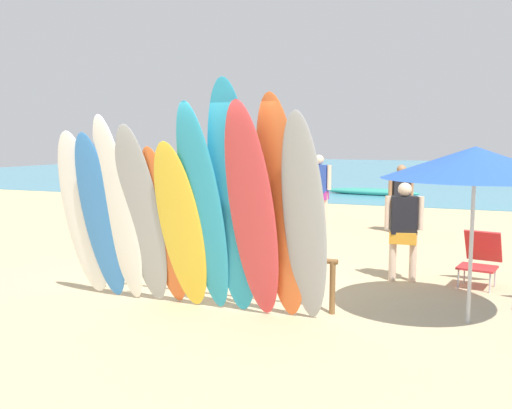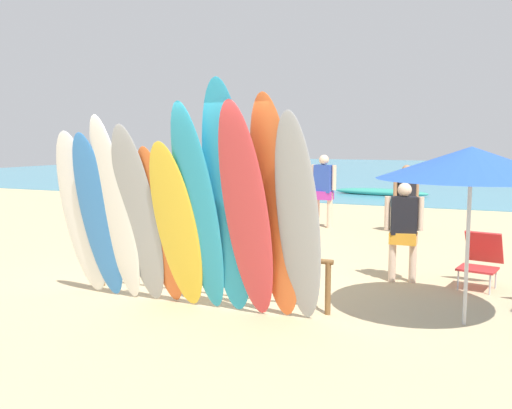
{
  "view_description": "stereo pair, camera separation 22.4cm",
  "coord_description": "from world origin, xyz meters",
  "px_view_note": "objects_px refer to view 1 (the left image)",
  "views": [
    {
      "loc": [
        3.23,
        -6.39,
        2.1
      ],
      "look_at": [
        0.0,
        1.71,
        1.08
      ],
      "focal_mm": 38.88,
      "sensor_mm": 36.0,
      "label": 1
    },
    {
      "loc": [
        3.44,
        -6.31,
        2.1
      ],
      "look_at": [
        0.0,
        1.71,
        1.08
      ],
      "focal_mm": 38.88,
      "sensor_mm": 36.0,
      "label": 2
    }
  ],
  "objects_px": {
    "surfboard_white_0": "(84,216)",
    "distant_boat": "(372,192)",
    "surfboard_grey_3": "(142,217)",
    "surfboard_orange_4": "(164,228)",
    "surfboard_yellow_5": "(181,228)",
    "surfboard_grey_10": "(305,221)",
    "surfboard_teal_7": "(233,202)",
    "beachgoer_photographing": "(401,194)",
    "beach_umbrella": "(475,163)",
    "surfboard_red_8": "(252,214)",
    "surfboard_blue_1": "(101,218)",
    "surfboard_rack": "(208,259)",
    "beach_chair_red": "(480,256)",
    "surfboard_orange_9": "(281,211)",
    "beachgoer_midbeach": "(319,186)",
    "beachgoer_by_water": "(404,225)",
    "surfboard_white_2": "(119,212)",
    "surfboard_teal_6": "(203,212)"
  },
  "relations": [
    {
      "from": "surfboard_white_0",
      "to": "distant_boat",
      "type": "distance_m",
      "value": 15.28
    },
    {
      "from": "surfboard_grey_3",
      "to": "surfboard_orange_4",
      "type": "height_order",
      "value": "surfboard_grey_3"
    },
    {
      "from": "surfboard_yellow_5",
      "to": "surfboard_grey_10",
      "type": "bearing_deg",
      "value": 3.5
    },
    {
      "from": "surfboard_teal_7",
      "to": "surfboard_grey_10",
      "type": "bearing_deg",
      "value": -3.71
    },
    {
      "from": "surfboard_white_0",
      "to": "surfboard_grey_3",
      "type": "xyz_separation_m",
      "value": [
        0.94,
        -0.07,
        0.03
      ]
    },
    {
      "from": "beachgoer_photographing",
      "to": "surfboard_white_0",
      "type": "bearing_deg",
      "value": 37.51
    },
    {
      "from": "surfboard_orange_4",
      "to": "beach_umbrella",
      "type": "distance_m",
      "value": 3.72
    },
    {
      "from": "surfboard_red_8",
      "to": "surfboard_orange_4",
      "type": "bearing_deg",
      "value": 176.53
    },
    {
      "from": "surfboard_blue_1",
      "to": "beachgoer_photographing",
      "type": "height_order",
      "value": "surfboard_blue_1"
    },
    {
      "from": "beachgoer_photographing",
      "to": "surfboard_rack",
      "type": "bearing_deg",
      "value": 47.55
    },
    {
      "from": "surfboard_white_0",
      "to": "beach_chair_red",
      "type": "xyz_separation_m",
      "value": [
        4.86,
        2.67,
        -0.69
      ]
    },
    {
      "from": "surfboard_white_0",
      "to": "surfboard_orange_9",
      "type": "distance_m",
      "value": 2.74
    },
    {
      "from": "surfboard_rack",
      "to": "surfboard_blue_1",
      "type": "bearing_deg",
      "value": -152.22
    },
    {
      "from": "surfboard_red_8",
      "to": "beachgoer_midbeach",
      "type": "xyz_separation_m",
      "value": [
        -1.18,
        7.12,
        -0.26
      ]
    },
    {
      "from": "surfboard_teal_7",
      "to": "beach_umbrella",
      "type": "distance_m",
      "value": 2.75
    },
    {
      "from": "surfboard_grey_3",
      "to": "beachgoer_by_water",
      "type": "height_order",
      "value": "surfboard_grey_3"
    },
    {
      "from": "surfboard_white_0",
      "to": "surfboard_white_2",
      "type": "xyz_separation_m",
      "value": [
        0.61,
        -0.09,
        0.09
      ]
    },
    {
      "from": "surfboard_yellow_5",
      "to": "surfboard_blue_1",
      "type": "bearing_deg",
      "value": -177.54
    },
    {
      "from": "beach_chair_red",
      "to": "surfboard_orange_9",
      "type": "bearing_deg",
      "value": -117.43
    },
    {
      "from": "surfboard_teal_6",
      "to": "surfboard_red_8",
      "type": "height_order",
      "value": "surfboard_teal_6"
    },
    {
      "from": "surfboard_orange_4",
      "to": "beach_umbrella",
      "type": "bearing_deg",
      "value": 16.28
    },
    {
      "from": "surfboard_red_8",
      "to": "beach_chair_red",
      "type": "height_order",
      "value": "surfboard_red_8"
    },
    {
      "from": "surfboard_red_8",
      "to": "beachgoer_photographing",
      "type": "bearing_deg",
      "value": 87.42
    },
    {
      "from": "surfboard_red_8",
      "to": "surfboard_grey_10",
      "type": "bearing_deg",
      "value": 12.66
    },
    {
      "from": "surfboard_grey_3",
      "to": "beachgoer_by_water",
      "type": "xyz_separation_m",
      "value": [
        2.85,
        2.56,
        -0.3
      ]
    },
    {
      "from": "beachgoer_photographing",
      "to": "beach_chair_red",
      "type": "distance_m",
      "value": 4.6
    },
    {
      "from": "surfboard_white_0",
      "to": "beachgoer_photographing",
      "type": "distance_m",
      "value": 7.63
    },
    {
      "from": "surfboard_grey_3",
      "to": "distant_boat",
      "type": "relative_size",
      "value": 0.66
    },
    {
      "from": "surfboard_white_2",
      "to": "surfboard_grey_3",
      "type": "relative_size",
      "value": 1.04
    },
    {
      "from": "distant_boat",
      "to": "beachgoer_photographing",
      "type": "bearing_deg",
      "value": -75.8
    },
    {
      "from": "surfboard_white_0",
      "to": "surfboard_teal_7",
      "type": "height_order",
      "value": "surfboard_teal_7"
    },
    {
      "from": "surfboard_grey_3",
      "to": "surfboard_orange_4",
      "type": "bearing_deg",
      "value": 16.98
    },
    {
      "from": "surfboard_teal_7",
      "to": "surfboard_red_8",
      "type": "xyz_separation_m",
      "value": [
        0.27,
        -0.09,
        -0.12
      ]
    },
    {
      "from": "surfboard_rack",
      "to": "surfboard_grey_3",
      "type": "height_order",
      "value": "surfboard_grey_3"
    },
    {
      "from": "beach_chair_red",
      "to": "surfboard_rack",
      "type": "bearing_deg",
      "value": -136.55
    },
    {
      "from": "beach_umbrella",
      "to": "distant_boat",
      "type": "xyz_separation_m",
      "value": [
        -3.64,
        14.39,
        -1.71
      ]
    },
    {
      "from": "surfboard_white_2",
      "to": "beachgoer_by_water",
      "type": "height_order",
      "value": "surfboard_white_2"
    },
    {
      "from": "surfboard_teal_6",
      "to": "beach_umbrella",
      "type": "xyz_separation_m",
      "value": [
        2.92,
        0.93,
        0.58
      ]
    },
    {
      "from": "surfboard_white_2",
      "to": "beach_umbrella",
      "type": "height_order",
      "value": "surfboard_white_2"
    },
    {
      "from": "surfboard_blue_1",
      "to": "beachgoer_midbeach",
      "type": "bearing_deg",
      "value": 79.51
    },
    {
      "from": "surfboard_white_0",
      "to": "beach_umbrella",
      "type": "xyz_separation_m",
      "value": [
        4.73,
        0.82,
        0.73
      ]
    },
    {
      "from": "surfboard_yellow_5",
      "to": "beachgoer_photographing",
      "type": "relative_size",
      "value": 1.42
    },
    {
      "from": "surfboard_white_0",
      "to": "surfboard_white_2",
      "type": "bearing_deg",
      "value": -12.76
    },
    {
      "from": "surfboard_white_0",
      "to": "beachgoer_photographing",
      "type": "xyz_separation_m",
      "value": [
        3.19,
        6.93,
        -0.22
      ]
    },
    {
      "from": "surfboard_white_0",
      "to": "surfboard_orange_9",
      "type": "height_order",
      "value": "surfboard_orange_9"
    },
    {
      "from": "surfboard_grey_3",
      "to": "beach_chair_red",
      "type": "distance_m",
      "value": 4.83
    },
    {
      "from": "surfboard_teal_7",
      "to": "surfboard_rack",
      "type": "bearing_deg",
      "value": 132.84
    },
    {
      "from": "surfboard_orange_9",
      "to": "surfboard_white_2",
      "type": "bearing_deg",
      "value": -171.65
    },
    {
      "from": "surfboard_orange_4",
      "to": "beachgoer_midbeach",
      "type": "bearing_deg",
      "value": 93.06
    },
    {
      "from": "beach_chair_red",
      "to": "beachgoer_by_water",
      "type": "bearing_deg",
      "value": -159.15
    }
  ]
}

